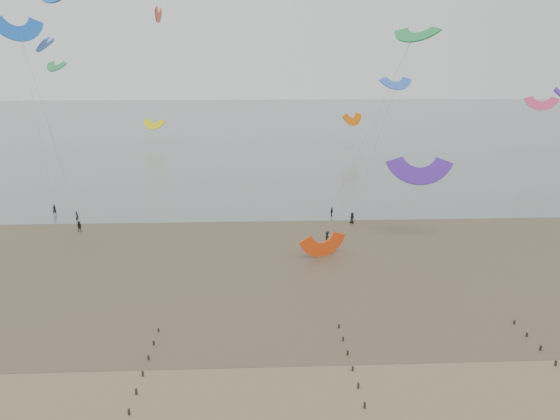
{
  "coord_description": "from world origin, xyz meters",
  "views": [
    {
      "loc": [
        -4.22,
        -37.42,
        25.89
      ],
      "look_at": [
        -1.2,
        28.0,
        8.0
      ],
      "focal_mm": 35.0,
      "sensor_mm": 36.0,
      "label": 1
    }
  ],
  "objects": [
    {
      "name": "ground",
      "position": [
        0.0,
        0.0,
        0.0
      ],
      "size": [
        500.0,
        500.0,
        0.0
      ],
      "primitive_type": "plane",
      "color": "brown",
      "rests_on": "ground"
    },
    {
      "name": "sea_and_shore",
      "position": [
        -4.08,
        34.4,
        0.01
      ],
      "size": [
        500.0,
        665.0,
        0.03
      ],
      "color": "#475654",
      "rests_on": "ground"
    },
    {
      "name": "kitesurfer_lead",
      "position": [
        -34.06,
        51.47,
        0.89
      ],
      "size": [
        0.77,
        0.68,
        1.78
      ],
      "primitive_type": "imported",
      "rotation": [
        0.0,
        0.0,
        2.66
      ],
      "color": "black",
      "rests_on": "ground"
    },
    {
      "name": "kitesurfers",
      "position": [
        29.77,
        49.56,
        0.87
      ],
      "size": [
        114.96,
        19.57,
        1.84
      ],
      "color": "black",
      "rests_on": "ground"
    },
    {
      "name": "grounded_kite",
      "position": [
        4.96,
        32.95,
        0.0
      ],
      "size": [
        7.56,
        6.94,
        3.35
      ],
      "primitive_type": null,
      "rotation": [
        1.54,
        0.0,
        0.45
      ],
      "color": "#E7410E",
      "rests_on": "ground"
    },
    {
      "name": "kites_airborne",
      "position": [
        -9.04,
        92.93,
        20.54
      ],
      "size": [
        232.62,
        119.14,
        43.11
      ],
      "color": "#219247",
      "rests_on": "ground"
    }
  ]
}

